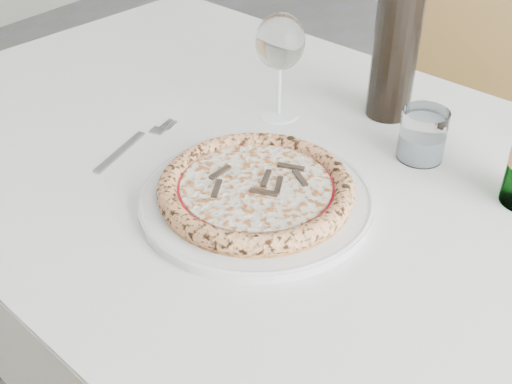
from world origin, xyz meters
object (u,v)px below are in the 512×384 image
plate (256,198)px  pizza (256,188)px  wine_glass (280,44)px  tumbler (422,138)px  chair_far (447,112)px  dining_table (294,216)px  wine_bottle (396,43)px

plate → pizza: pizza is taller
wine_glass → tumbler: wine_glass is taller
chair_far → plate: bearing=-87.6°
dining_table → plate: plate is taller
tumbler → wine_bottle: (-0.11, 0.10, 0.10)m
chair_far → plate: 0.87m
chair_far → wine_bottle: (0.06, -0.48, 0.36)m
plate → tumbler: (0.13, 0.25, 0.03)m
tumbler → wine_bottle: bearing=137.9°
chair_far → pizza: (0.04, -0.84, 0.25)m
pizza → wine_glass: bearing=118.6°
wine_glass → wine_bottle: (0.15, 0.12, 0.00)m
pizza → wine_glass: wine_glass is taller
chair_far → tumbler: size_ratio=11.46×
chair_far → tumbler: bearing=-74.1°
pizza → wine_bottle: (0.02, 0.35, 0.11)m
chair_far → wine_glass: size_ratio=5.10×
plate → tumbler: tumbler is taller
wine_bottle → dining_table: bearing=-95.1°
dining_table → chair_far: chair_far is taller
plate → tumbler: bearing=62.9°
wine_glass → wine_bottle: bearing=38.4°
dining_table → pizza: bearing=-90.0°
dining_table → pizza: size_ratio=5.75×
plate → wine_bottle: wine_bottle is taller
pizza → wine_bottle: 0.37m
dining_table → pizza: 0.15m
dining_table → plate: bearing=-90.0°
dining_table → wine_bottle: (0.02, 0.25, 0.22)m
wine_glass → wine_bottle: size_ratio=0.59×
chair_far → wine_glass: (-0.09, -0.60, 0.35)m
dining_table → tumbler: 0.23m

